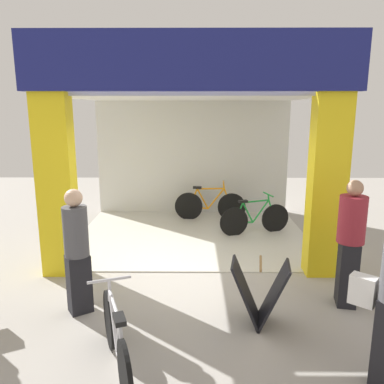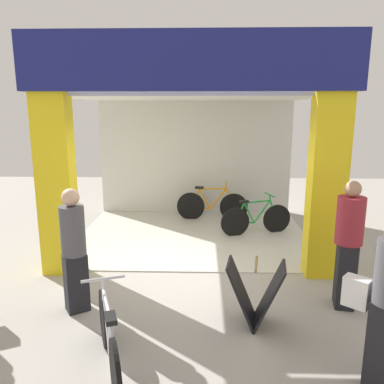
% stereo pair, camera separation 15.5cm
% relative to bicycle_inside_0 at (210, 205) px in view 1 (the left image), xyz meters
% --- Properties ---
extents(ground_plane, '(17.52, 17.52, 0.00)m').
position_rel_bicycle_inside_0_xyz_m(ground_plane, '(-0.41, -3.03, -0.37)').
color(ground_plane, '#9E9991').
rests_on(ground_plane, ground).
extents(shop_facade, '(4.96, 4.07, 3.72)m').
position_rel_bicycle_inside_0_xyz_m(shop_facade, '(-0.41, -1.29, 1.57)').
color(shop_facade, beige).
rests_on(shop_facade, ground).
extents(bicycle_inside_0, '(1.69, 0.46, 0.93)m').
position_rel_bicycle_inside_0_xyz_m(bicycle_inside_0, '(0.00, 0.00, 0.00)').
color(bicycle_inside_0, black).
rests_on(bicycle_inside_0, ground).
extents(bicycle_inside_1, '(1.52, 0.54, 0.87)m').
position_rel_bicycle_inside_0_xyz_m(bicycle_inside_1, '(0.91, -1.04, -0.03)').
color(bicycle_inside_1, black).
rests_on(bicycle_inside_1, ground).
extents(bicycle_parked_0, '(0.63, 1.57, 0.91)m').
position_rel_bicycle_inside_0_xyz_m(bicycle_parked_0, '(-1.15, -5.48, -0.01)').
color(bicycle_parked_0, black).
rests_on(bicycle_parked_0, ground).
extents(sandwich_board_sign, '(0.77, 0.58, 0.82)m').
position_rel_bicycle_inside_0_xyz_m(sandwich_board_sign, '(0.44, -4.54, 0.04)').
color(sandwich_board_sign, black).
rests_on(sandwich_board_sign, ground).
extents(pedestrian_0, '(0.43, 0.43, 1.66)m').
position_rel_bicycle_inside_0_xyz_m(pedestrian_0, '(-1.88, -4.25, 0.48)').
color(pedestrian_0, black).
rests_on(pedestrian_0, ground).
extents(pedestrian_2, '(0.42, 0.60, 1.74)m').
position_rel_bicycle_inside_0_xyz_m(pedestrian_2, '(1.71, -4.03, 0.53)').
color(pedestrian_2, black).
rests_on(pedestrian_2, ground).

